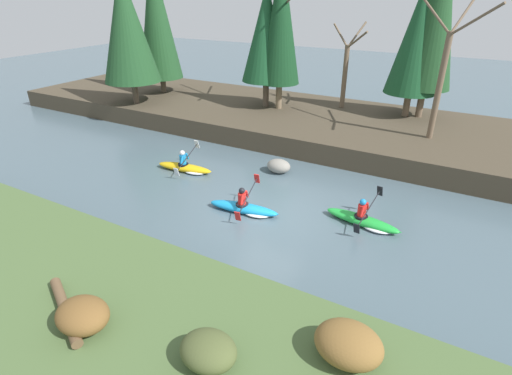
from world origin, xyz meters
TOP-DOWN VIEW (x-y plane):
  - ground_plane at (0.00, 0.00)m, footprint 90.00×90.00m
  - riverbank_near at (0.00, -6.76)m, footprint 44.00×5.17m
  - riverbank_far at (0.00, 9.83)m, footprint 44.00×8.94m
  - conifer_tree_far_left at (-13.31, 9.82)m, footprint 2.82×2.82m
  - conifer_tree_left at (-12.86, 6.71)m, footprint 3.39×3.39m
  - conifer_tree_mid_left at (-5.40, 10.05)m, footprint 2.87×2.87m
  - conifer_tree_centre at (-4.48, 9.98)m, footprint 2.30×2.30m
  - conifer_tree_mid_right at (2.50, 12.01)m, footprint 2.79×2.79m
  - conifer_tree_right at (3.18, 12.22)m, footprint 2.63×2.63m
  - bare_tree_upstream at (-4.67, 10.46)m, footprint 4.02×3.97m
  - bare_tree_mid_upstream at (-1.20, 12.08)m, footprint 2.68×2.65m
  - bare_tree_mid_downstream at (4.28, 8.83)m, footprint 3.55×3.50m
  - shrub_clump_nearest at (-0.53, -7.55)m, footprint 1.24×1.03m
  - shrub_clump_second at (2.38, -6.99)m, footprint 1.18×0.99m
  - shrub_clump_third at (4.72, -5.55)m, footprint 1.38×1.15m
  - kayaker_lead at (3.37, 1.02)m, footprint 2.79×2.07m
  - kayaker_middle at (-0.75, -0.24)m, footprint 2.80×2.07m
  - kayaker_trailing at (-5.03, 1.67)m, footprint 2.80×2.07m
  - boulder_midstream at (-1.32, 3.64)m, footprint 1.09×0.86m
  - driftwood_log at (-1.22, -7.51)m, footprint 2.23×1.27m

SIDE VIEW (x-z plane):
  - ground_plane at x=0.00m, z-range 0.00..0.00m
  - kayaker_lead at x=3.37m, z-range -0.40..0.80m
  - kayaker_middle at x=-0.75m, z-range -0.40..0.80m
  - kayaker_trailing at x=-5.03m, z-range -0.40..0.80m
  - boulder_midstream at x=-1.32m, z-range 0.00..0.62m
  - riverbank_near at x=0.00m, z-range 0.00..0.88m
  - riverbank_far at x=0.00m, z-range 0.00..1.05m
  - driftwood_log at x=-1.22m, z-range 0.78..1.22m
  - shrub_clump_second at x=2.38m, z-range 0.88..1.52m
  - shrub_clump_nearest at x=-0.53m, z-range 0.88..1.55m
  - shrub_clump_third at x=4.72m, z-range 0.88..1.62m
  - bare_tree_mid_upstream at x=-1.20m, z-range 0.91..5.69m
  - bare_tree_mid_downstream at x=4.28m, z-range 0.86..7.29m
  - bare_tree_upstream at x=-4.67m, z-range 0.83..8.17m
  - conifer_tree_mid_left at x=-5.40m, z-range 1.80..8.64m
  - conifer_tree_mid_right at x=2.50m, z-range 1.69..8.90m
  - conifer_tree_left at x=-12.86m, z-range 1.71..9.37m
  - conifer_tree_far_left at x=-13.31m, z-range 1.54..10.27m
  - conifer_tree_centre at x=-4.48m, z-range 1.77..10.23m
  - conifer_tree_right at x=3.18m, z-range 1.83..11.29m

